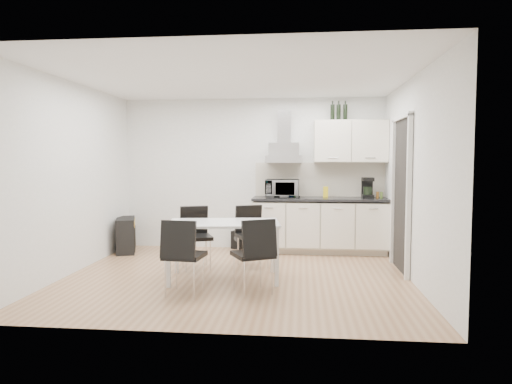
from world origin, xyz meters
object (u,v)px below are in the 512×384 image
kitchenette (322,203)px  chair_near_right (253,255)px  dining_table (224,228)px  chair_near_left (185,256)px  chair_far_left (196,238)px  floor_speaker (238,240)px  guitar_amp (126,235)px  chair_far_right (253,237)px

kitchenette → chair_near_right: size_ratio=2.86×
kitchenette → dining_table: bearing=-125.1°
chair_near_right → chair_near_left: bearing=162.3°
chair_far_left → floor_speaker: chair_far_left is taller
chair_far_left → chair_near_right: 1.43m
kitchenette → dining_table: (-1.33, -1.89, -0.16)m
chair_near_left → chair_far_left: bearing=103.0°
dining_table → chair_near_right: (0.44, -0.56, -0.23)m
chair_near_right → guitar_amp: bearing=110.2°
chair_far_left → chair_near_left: same height
kitchenette → chair_near_right: 2.64m
dining_table → chair_near_right: size_ratio=1.71×
chair_near_left → floor_speaker: (0.23, 2.75, -0.28)m
guitar_amp → dining_table: bearing=-58.8°
kitchenette → chair_near_left: bearing=-122.7°
guitar_amp → floor_speaker: 1.90m
chair_near_left → chair_near_right: bearing=15.9°
chair_far_right → chair_near_right: same height
dining_table → chair_near_right: chair_near_right is taller
chair_far_right → chair_near_right: (0.14, -1.29, 0.00)m
floor_speaker → guitar_amp: bearing=-140.8°
dining_table → guitar_amp: dining_table is taller
dining_table → chair_far_right: (0.30, 0.73, -0.23)m
dining_table → guitar_amp: bearing=133.0°
chair_far_left → kitchenette: bearing=-165.2°
guitar_amp → floor_speaker: size_ratio=2.40×
kitchenette → chair_far_right: (-1.03, -1.16, -0.39)m
chair_far_right → floor_speaker: chair_far_right is taller
chair_near_left → guitar_amp: size_ratio=1.18×
chair_far_right → dining_table: bearing=42.9°
guitar_amp → chair_near_left: bearing=-74.4°
chair_far_left → floor_speaker: 1.60m
chair_far_right → chair_far_left: bearing=-10.6°
kitchenette → chair_near_right: bearing=-110.0°
floor_speaker → chair_near_right: bearing=-53.5°
dining_table → guitar_amp: size_ratio=2.02×
chair_far_left → floor_speaker: bearing=-126.0°
chair_far_left → chair_near_left: 1.24m
chair_far_left → chair_near_right: (0.92, -1.09, 0.00)m
dining_table → chair_near_left: (-0.33, -0.69, -0.23)m
kitchenette → floor_speaker: size_ratio=8.10×
dining_table → chair_far_right: chair_far_right is taller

